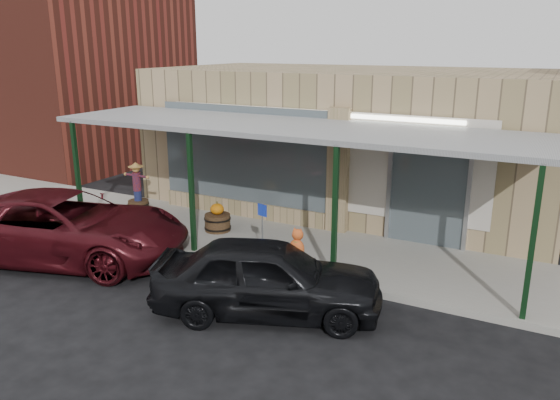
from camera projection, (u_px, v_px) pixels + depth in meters
The scene contains 10 objects.
ground at pixel (204, 309), 10.55m from camera, with size 120.00×120.00×0.00m, color black.
sidewalk at pixel (288, 246), 13.59m from camera, with size 40.00×3.20×0.15m, color gray.
storefront at pixel (354, 139), 16.92m from camera, with size 12.00×6.25×4.20m.
awning at pixel (288, 129), 12.75m from camera, with size 12.00×3.00×3.04m.
block_buildings_near at pixel (431, 84), 16.45m from camera, with size 61.00×8.00×8.00m.
barrel_scarecrow at pixel (138, 196), 15.84m from camera, with size 0.93×0.64×1.53m.
barrel_pumpkin at pixel (217, 220), 14.44m from camera, with size 0.70×0.70×0.80m.
handicap_sign at pixel (262, 224), 12.34m from camera, with size 0.27×0.10×1.33m.
parked_sedan at pixel (268, 277), 10.20m from camera, with size 4.62×3.15×1.51m.
car_maroon at pixel (65, 227), 12.79m from camera, with size 2.66×5.77×1.60m, color #430D13.
Camera 1 is at (5.73, -7.78, 4.95)m, focal length 35.00 mm.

